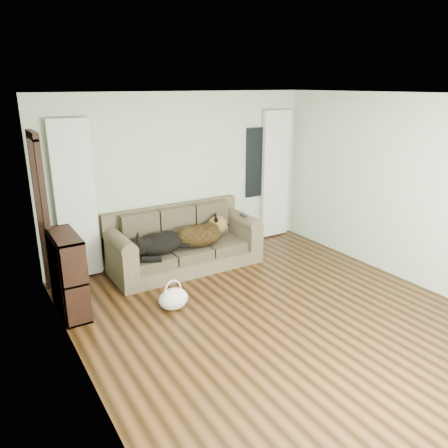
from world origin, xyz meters
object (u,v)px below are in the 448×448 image
dog_black_lab (155,246)px  tote_bag (173,297)px  bookshelf (68,275)px  sofa (185,239)px  dog_shepherd (200,236)px

dog_black_lab → tote_bag: dog_black_lab is taller
bookshelf → dog_black_lab: bearing=9.9°
sofa → tote_bag: size_ratio=6.00×
dog_shepherd → tote_bag: bearing=56.2°
dog_black_lab → bookshelf: bearing=-160.7°
dog_black_lab → sofa: bearing=13.4°
sofa → dog_black_lab: bearing=-168.4°
sofa → dog_shepherd: size_ratio=2.88×
dog_shepherd → tote_bag: (-0.95, -1.04, -0.33)m
sofa → tote_bag: (-0.73, -1.12, -0.29)m
sofa → bookshelf: 1.91m
dog_shepherd → tote_bag: 1.45m
dog_black_lab → bookshelf: size_ratio=0.72×
tote_bag → dog_black_lab: bearing=78.7°
tote_bag → bookshelf: 1.31m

